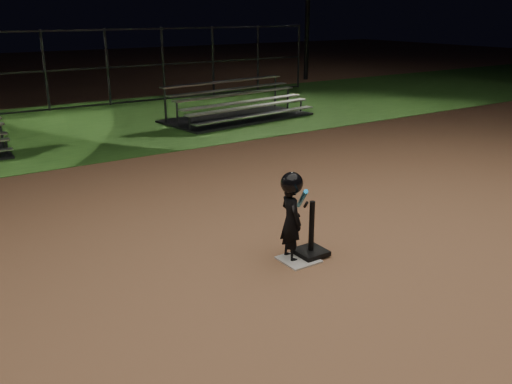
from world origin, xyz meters
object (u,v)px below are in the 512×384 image
home_plate (299,260)px  child_batter (291,214)px  batting_tee (311,245)px  bleacher_right (238,112)px

home_plate → child_batter: child_batter is taller
batting_tee → bleacher_right: bearing=64.3°
child_batter → bleacher_right: size_ratio=0.26×
home_plate → child_batter: (-0.06, 0.10, 0.61)m
home_plate → batting_tee: (0.22, 0.03, 0.14)m
batting_tee → child_batter: bearing=164.8°
child_batter → bleacher_right: (4.38, 8.43, -0.40)m
child_batter → batting_tee: bearing=-98.6°
home_plate → batting_tee: bearing=6.7°
home_plate → bleacher_right: bleacher_right is taller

